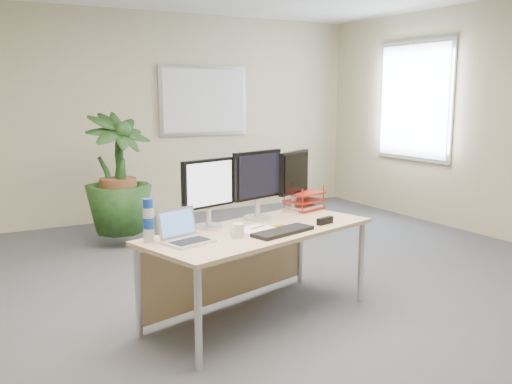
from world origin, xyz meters
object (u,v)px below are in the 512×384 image
desk (250,245)px  floor_plant (118,178)px  monitor_left (208,189)px  laptop (184,233)px  monitor_right (258,180)px

desk → floor_plant: size_ratio=1.27×
monitor_left → laptop: bearing=-138.1°
monitor_left → laptop: 0.47m
monitor_right → desk: bearing=-131.8°
desk → monitor_left: (-0.28, 0.12, 0.43)m
desk → floor_plant: bearing=96.7°
floor_plant → laptop: bearing=-96.6°
desk → floor_plant: (-0.29, 2.44, 0.21)m
monitor_right → floor_plant: bearing=101.8°
floor_plant → monitor_right: floor_plant is taller
desk → monitor_left: 0.53m
monitor_right → laptop: size_ratio=1.50×
floor_plant → monitor_right: bearing=-78.2°
desk → floor_plant: 2.47m
floor_plant → monitor_left: 2.33m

